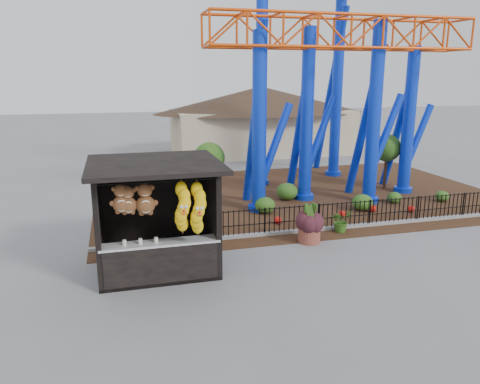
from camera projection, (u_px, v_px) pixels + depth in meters
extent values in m
plane|color=slate|center=(271.00, 273.00, 13.04)|extent=(120.00, 120.00, 0.00)
cube|color=#331E11|center=(297.00, 195.00, 21.53)|extent=(18.00, 12.00, 0.02)
cube|color=gray|center=(349.00, 227.00, 16.84)|extent=(18.00, 0.18, 0.12)
cube|color=black|center=(158.00, 266.00, 13.39)|extent=(3.20, 2.60, 0.10)
cube|color=black|center=(152.00, 206.00, 14.20)|extent=(3.20, 0.12, 3.00)
cube|color=black|center=(98.00, 222.00, 12.65)|extent=(0.12, 2.60, 3.00)
cube|color=black|center=(210.00, 213.00, 13.43)|extent=(0.12, 2.60, 3.00)
cube|color=black|center=(154.00, 164.00, 12.42)|extent=(3.50, 3.40, 0.12)
cube|color=black|center=(98.00, 237.00, 11.50)|extent=(0.14, 0.14, 3.00)
cube|color=black|center=(219.00, 226.00, 12.27)|extent=(0.14, 0.14, 3.00)
cube|color=black|center=(161.00, 264.00, 12.29)|extent=(3.00, 0.50, 1.10)
cube|color=silver|center=(160.00, 243.00, 12.15)|extent=(3.10, 0.55, 0.06)
cylinder|color=black|center=(159.00, 182.00, 11.35)|extent=(2.90, 0.04, 0.04)
cylinder|color=#0C31D8|center=(259.00, 124.00, 18.18)|extent=(0.56, 0.56, 7.00)
cylinder|color=#0C31D8|center=(258.00, 208.00, 19.00)|extent=(0.84, 0.84, 0.24)
cylinder|color=#0C31D8|center=(307.00, 116.00, 19.90)|extent=(0.56, 0.56, 7.30)
cylinder|color=#0C31D8|center=(304.00, 196.00, 20.76)|extent=(0.84, 0.84, 0.24)
cylinder|color=#0C31D8|center=(374.00, 115.00, 19.38)|extent=(0.56, 0.56, 7.50)
cylinder|color=#0C31D8|center=(368.00, 199.00, 20.26)|extent=(0.84, 0.84, 0.24)
cylinder|color=#0C31D8|center=(409.00, 122.00, 21.24)|extent=(0.56, 0.56, 6.60)
cylinder|color=#0C31D8|center=(403.00, 190.00, 22.02)|extent=(0.84, 0.84, 0.24)
cylinder|color=#0C31D8|center=(261.00, 88.00, 22.47)|extent=(0.56, 0.56, 9.50)
cylinder|color=#0C31D8|center=(260.00, 182.00, 23.60)|extent=(0.84, 0.84, 0.24)
cylinder|color=#0C31D8|center=(338.00, 77.00, 24.42)|extent=(0.56, 0.56, 10.50)
cylinder|color=#0C31D8|center=(333.00, 173.00, 25.67)|extent=(0.84, 0.84, 0.24)
cylinder|color=#0C31D8|center=(252.00, 143.00, 19.24)|extent=(0.36, 2.21, 5.85)
cylinder|color=#0C31D8|center=(273.00, 149.00, 18.89)|extent=(1.62, 0.32, 3.73)
cylinder|color=#0C31D8|center=(298.00, 135.00, 20.96)|extent=(0.36, 2.29, 6.10)
cylinder|color=#0C31D8|center=(318.00, 140.00, 20.62)|extent=(1.67, 0.32, 3.88)
cylinder|color=#0C31D8|center=(362.00, 135.00, 20.45)|extent=(0.36, 2.34, 6.26)
cylinder|color=#0C31D8|center=(383.00, 140.00, 20.11)|extent=(1.71, 0.32, 3.99)
cylinder|color=#0C31D8|center=(396.00, 137.00, 22.29)|extent=(0.36, 2.10, 5.53)
cylinder|color=#0C31D8|center=(416.00, 142.00, 21.94)|extent=(1.54, 0.32, 3.52)
cylinder|color=brown|center=(309.00, 234.00, 15.37)|extent=(0.89, 0.89, 0.58)
ellipsoid|color=#33141B|center=(310.00, 216.00, 15.23)|extent=(0.70, 0.70, 0.64)
imported|color=#1D601C|center=(341.00, 221.00, 16.35)|extent=(0.90, 0.84, 0.82)
ellipsoid|color=#2C5318|center=(265.00, 205.00, 18.56)|extent=(0.80, 0.80, 0.64)
ellipsoid|color=#2C5318|center=(362.00, 202.00, 18.93)|extent=(0.83, 0.83, 0.67)
ellipsoid|color=#2C5318|center=(394.00, 198.00, 20.04)|extent=(0.60, 0.60, 0.48)
ellipsoid|color=#2C5318|center=(287.00, 191.00, 20.54)|extent=(0.93, 0.93, 0.74)
ellipsoid|color=#2C5318|center=(442.00, 196.00, 20.30)|extent=(0.58, 0.58, 0.47)
sphere|color=red|center=(278.00, 220.00, 17.25)|extent=(0.28, 0.28, 0.28)
sphere|color=red|center=(342.00, 214.00, 18.01)|extent=(0.28, 0.28, 0.28)
sphere|color=red|center=(373.00, 208.00, 18.76)|extent=(0.28, 0.28, 0.28)
sphere|color=red|center=(411.00, 209.00, 18.69)|extent=(0.28, 0.28, 0.28)
cube|color=#BFAD8C|center=(261.00, 131.00, 32.91)|extent=(12.00, 6.00, 3.00)
cone|color=#332319|center=(261.00, 97.00, 32.33)|extent=(15.00, 15.00, 1.80)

